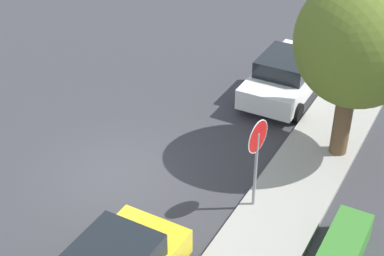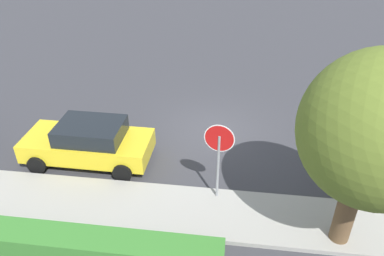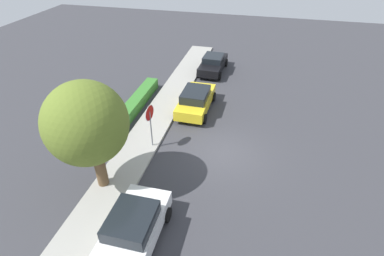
# 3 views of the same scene
# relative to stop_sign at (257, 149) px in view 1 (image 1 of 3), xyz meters

# --- Properties ---
(ground_plane) EXTENTS (60.00, 60.00, 0.00)m
(ground_plane) POSITION_rel_stop_sign_xyz_m (0.46, -3.95, -1.87)
(ground_plane) COLOR #38383D
(sidewalk_curb) EXTENTS (32.00, 2.07, 0.14)m
(sidewalk_curb) POSITION_rel_stop_sign_xyz_m (0.46, 0.72, -1.80)
(sidewalk_curb) COLOR #9E9B93
(sidewalk_curb) RESTS_ON ground_plane
(stop_sign) EXTENTS (0.87, 0.14, 2.68)m
(stop_sign) POSITION_rel_stop_sign_xyz_m (0.00, 0.00, 0.00)
(stop_sign) COLOR gray
(stop_sign) RESTS_ON ground_plane
(parked_car_white) EXTENTS (4.44, 2.10, 1.53)m
(parked_car_white) POSITION_rel_stop_sign_xyz_m (-6.04, -1.40, -1.10)
(parked_car_white) COLOR white
(parked_car_white) RESTS_ON ground_plane
(street_tree_near_corner) EXTENTS (3.51, 3.51, 5.44)m
(street_tree_near_corner) POSITION_rel_stop_sign_xyz_m (-3.49, 1.33, 1.73)
(street_tree_near_corner) COLOR brown
(street_tree_near_corner) RESTS_ON ground_plane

